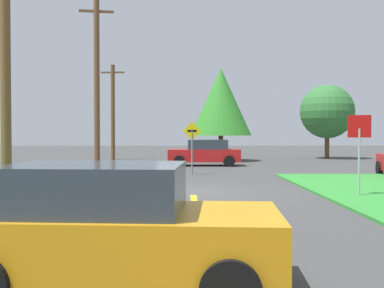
{
  "coord_description": "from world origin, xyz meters",
  "views": [
    {
      "loc": [
        -0.28,
        -15.94,
        2.02
      ],
      "look_at": [
        0.02,
        3.39,
        1.57
      ],
      "focal_mm": 43.22,
      "sensor_mm": 36.0,
      "label": 1
    }
  ],
  "objects_px": {
    "car_behind_on_main_road": "(115,227)",
    "oak_tree_left": "(221,102)",
    "utility_pole_far": "(113,111)",
    "direction_sign": "(192,142)",
    "utility_pole_near": "(5,65)",
    "stop_sign": "(359,140)",
    "utility_pole_mid": "(97,83)",
    "pine_tree_center": "(327,112)",
    "car_approaching_junction": "(205,153)"
  },
  "relations": [
    {
      "from": "pine_tree_center",
      "to": "car_approaching_junction",
      "type": "bearing_deg",
      "value": -141.99
    },
    {
      "from": "car_behind_on_main_road",
      "to": "direction_sign",
      "type": "bearing_deg",
      "value": 90.05
    },
    {
      "from": "car_behind_on_main_road",
      "to": "utility_pole_mid",
      "type": "xyz_separation_m",
      "value": [
        -3.73,
        18.46,
        3.89
      ]
    },
    {
      "from": "stop_sign",
      "to": "utility_pole_far",
      "type": "xyz_separation_m",
      "value": [
        -10.96,
        20.81,
        1.91
      ]
    },
    {
      "from": "utility_pole_mid",
      "to": "direction_sign",
      "type": "relative_size",
      "value": 3.53
    },
    {
      "from": "pine_tree_center",
      "to": "direction_sign",
      "type": "bearing_deg",
      "value": -127.66
    },
    {
      "from": "car_approaching_junction",
      "to": "utility_pole_mid",
      "type": "distance_m",
      "value": 8.27
    },
    {
      "from": "utility_pole_near",
      "to": "utility_pole_mid",
      "type": "relative_size",
      "value": 0.85
    },
    {
      "from": "direction_sign",
      "to": "oak_tree_left",
      "type": "height_order",
      "value": "oak_tree_left"
    },
    {
      "from": "car_behind_on_main_road",
      "to": "utility_pole_near",
      "type": "height_order",
      "value": "utility_pole_near"
    },
    {
      "from": "car_behind_on_main_road",
      "to": "pine_tree_center",
      "type": "bearing_deg",
      "value": 72.65
    },
    {
      "from": "stop_sign",
      "to": "car_approaching_junction",
      "type": "xyz_separation_m",
      "value": [
        -4.23,
        14.33,
        -1.01
      ]
    },
    {
      "from": "utility_pole_mid",
      "to": "utility_pole_far",
      "type": "distance_m",
      "value": 10.87
    },
    {
      "from": "utility_pole_far",
      "to": "car_behind_on_main_road",
      "type": "bearing_deg",
      "value": -81.12
    },
    {
      "from": "utility_pole_near",
      "to": "direction_sign",
      "type": "xyz_separation_m",
      "value": [
        5.59,
        8.76,
        -2.4
      ]
    },
    {
      "from": "car_approaching_junction",
      "to": "pine_tree_center",
      "type": "relative_size",
      "value": 0.76
    },
    {
      "from": "car_behind_on_main_road",
      "to": "oak_tree_left",
      "type": "xyz_separation_m",
      "value": [
        3.54,
        27.92,
        3.52
      ]
    },
    {
      "from": "car_behind_on_main_road",
      "to": "utility_pole_mid",
      "type": "height_order",
      "value": "utility_pole_mid"
    },
    {
      "from": "utility_pole_near",
      "to": "pine_tree_center",
      "type": "relative_size",
      "value": 1.32
    },
    {
      "from": "utility_pole_near",
      "to": "direction_sign",
      "type": "bearing_deg",
      "value": 57.47
    },
    {
      "from": "stop_sign",
      "to": "utility_pole_near",
      "type": "xyz_separation_m",
      "value": [
        -10.72,
        -0.79,
        2.2
      ]
    },
    {
      "from": "utility_pole_mid",
      "to": "oak_tree_left",
      "type": "distance_m",
      "value": 11.93
    },
    {
      "from": "direction_sign",
      "to": "utility_pole_mid",
      "type": "bearing_deg",
      "value": 157.79
    },
    {
      "from": "oak_tree_left",
      "to": "pine_tree_center",
      "type": "height_order",
      "value": "oak_tree_left"
    },
    {
      "from": "car_approaching_junction",
      "to": "pine_tree_center",
      "type": "bearing_deg",
      "value": -141.44
    },
    {
      "from": "stop_sign",
      "to": "utility_pole_near",
      "type": "height_order",
      "value": "utility_pole_near"
    },
    {
      "from": "utility_pole_far",
      "to": "direction_sign",
      "type": "relative_size",
      "value": 2.79
    },
    {
      "from": "car_behind_on_main_road",
      "to": "pine_tree_center",
      "type": "distance_m",
      "value": 33.16
    },
    {
      "from": "utility_pole_far",
      "to": "stop_sign",
      "type": "bearing_deg",
      "value": -62.23
    },
    {
      "from": "utility_pole_near",
      "to": "utility_pole_far",
      "type": "relative_size",
      "value": 1.08
    },
    {
      "from": "stop_sign",
      "to": "utility_pole_mid",
      "type": "bearing_deg",
      "value": -33.33
    },
    {
      "from": "utility_pole_far",
      "to": "direction_sign",
      "type": "distance_m",
      "value": 14.25
    },
    {
      "from": "utility_pole_mid",
      "to": "oak_tree_left",
      "type": "relative_size",
      "value": 1.35
    },
    {
      "from": "car_approaching_junction",
      "to": "stop_sign",
      "type": "bearing_deg",
      "value": 107.02
    },
    {
      "from": "utility_pole_near",
      "to": "direction_sign",
      "type": "height_order",
      "value": "utility_pole_near"
    },
    {
      "from": "car_behind_on_main_road",
      "to": "utility_pole_mid",
      "type": "bearing_deg",
      "value": 105.83
    },
    {
      "from": "utility_pole_far",
      "to": "direction_sign",
      "type": "bearing_deg",
      "value": -65.59
    },
    {
      "from": "oak_tree_left",
      "to": "pine_tree_center",
      "type": "bearing_deg",
      "value": 17.6
    },
    {
      "from": "utility_pole_near",
      "to": "oak_tree_left",
      "type": "xyz_separation_m",
      "value": [
        7.88,
        20.25,
        0.31
      ]
    },
    {
      "from": "stop_sign",
      "to": "car_behind_on_main_road",
      "type": "xyz_separation_m",
      "value": [
        -6.39,
        -8.45,
        -1.01
      ]
    },
    {
      "from": "utility_pole_near",
      "to": "direction_sign",
      "type": "relative_size",
      "value": 3.0
    },
    {
      "from": "car_behind_on_main_road",
      "to": "car_approaching_junction",
      "type": "xyz_separation_m",
      "value": [
        2.15,
        22.79,
        0.0
      ]
    },
    {
      "from": "car_behind_on_main_road",
      "to": "utility_pole_far",
      "type": "relative_size",
      "value": 0.58
    },
    {
      "from": "utility_pole_near",
      "to": "oak_tree_left",
      "type": "relative_size",
      "value": 1.15
    },
    {
      "from": "utility_pole_near",
      "to": "pine_tree_center",
      "type": "distance_m",
      "value": 28.36
    },
    {
      "from": "direction_sign",
      "to": "car_behind_on_main_road",
      "type": "bearing_deg",
      "value": -94.36
    },
    {
      "from": "car_behind_on_main_road",
      "to": "oak_tree_left",
      "type": "height_order",
      "value": "oak_tree_left"
    },
    {
      "from": "direction_sign",
      "to": "pine_tree_center",
      "type": "height_order",
      "value": "pine_tree_center"
    },
    {
      "from": "car_behind_on_main_road",
      "to": "utility_pole_far",
      "type": "xyz_separation_m",
      "value": [
        -4.57,
        29.26,
        2.92
      ]
    },
    {
      "from": "stop_sign",
      "to": "utility_pole_near",
      "type": "distance_m",
      "value": 10.98
    }
  ]
}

